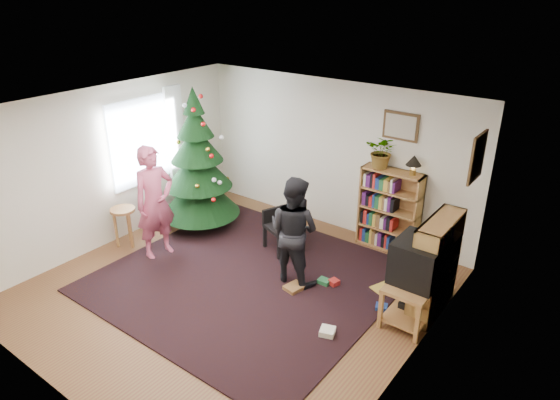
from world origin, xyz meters
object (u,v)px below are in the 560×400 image
Objects in this scene: bookshelf_right at (435,265)px; crt_tv at (419,261)px; person_standing at (155,202)px; potted_plant at (383,151)px; bookshelf_back at (389,209)px; stool at (124,217)px; tv_stand at (414,295)px; person_by_chair at (294,230)px; christmas_tree at (198,172)px; picture_back at (401,126)px; table_lamp at (414,162)px; armchair at (288,220)px; picture_right at (478,157)px.

bookshelf_right reaches higher than crt_tv.
person_standing is 3.37× the size of potted_plant.
stool is at bearing -143.99° from bookshelf_back.
potted_plant reaches higher than crt_tv.
tv_stand is 1.78m from person_by_chair.
crt_tv is (3.94, -0.20, -0.19)m from christmas_tree.
bookshelf_back is (0.01, -0.14, -1.29)m from picture_back.
crt_tv is 1.72m from person_by_chair.
table_lamp is at bearing -42.11° from person_standing.
bookshelf_right is at bearing -63.19° from person_standing.
tv_stand is at bearing -173.88° from person_by_chair.
armchair is 1.78m from potted_plant.
person_standing reaches higher than tv_stand.
bookshelf_back is 0.74× the size of person_standing.
picture_back is at bearing 25.61° from christmas_tree.
armchair is at bearing 168.41° from tv_stand.
picture_back is at bearing 42.46° from bookshelf_right.
potted_plant is at bearing -105.93° from person_by_chair.
bookshelf_back is 2.50× the size of potted_plant.
table_lamp is (3.66, 2.44, 1.01)m from stool.
armchair is at bearing 85.34° from bookshelf_right.
potted_plant reaches higher than armchair.
picture_right reaches higher than picture_back.
picture_right is at bearing -13.20° from bookshelf_right.
tv_stand is 1.05× the size of armchair.
person_standing is (-3.90, -1.14, 0.21)m from bookshelf_right.
armchair is 2.58m from stool.
table_lamp is at bearing 21.31° from christmas_tree.
person_by_chair is at bearing -109.70° from picture_back.
crt_tv is at bearing -2.91° from christmas_tree.
picture_right is (1.33, -0.73, 0.00)m from picture_back.
potted_plant reaches higher than bookshelf_back.
person_standing is 3.48m from potted_plant.
picture_right is 1.67m from potted_plant.
person_by_chair is (-0.65, -1.64, 0.11)m from bookshelf_back.
potted_plant is (2.68, 1.24, 0.56)m from christmas_tree.
table_lamp is (-0.76, 1.44, 0.69)m from crt_tv.
stool is at bearing -142.43° from picture_back.
stool is at bearing -146.29° from table_lamp.
person_standing reaches higher than bookshelf_right.
person_by_chair is at bearing -26.46° from armchair.
tv_stand is 2.01m from table_lamp.
tv_stand is 1.83× the size of potted_plant.
picture_back is at bearing -110.40° from person_by_chair.
picture_right is 1.44m from crt_tv.
picture_back is at bearing 124.12° from crt_tv.
tv_stand is at bearing 10.61° from armchair.
armchair is (1.64, 0.27, -0.52)m from christmas_tree.
picture_right is 0.39× the size of person_by_chair.
crt_tv is at bearing -106.87° from picture_right.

